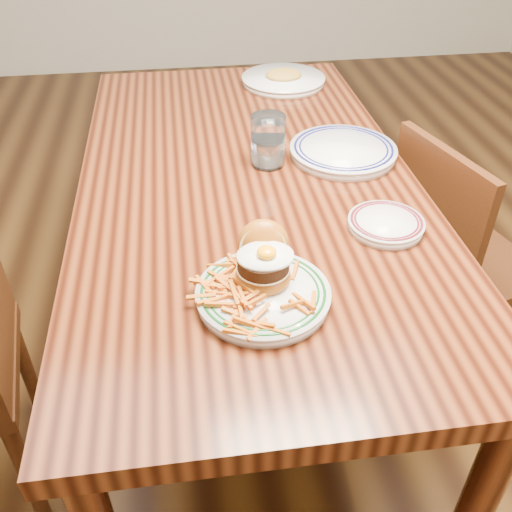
{
  "coord_description": "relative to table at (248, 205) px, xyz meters",
  "views": [
    {
      "loc": [
        -0.16,
        -1.27,
        1.48
      ],
      "look_at": [
        -0.04,
        -0.46,
        0.84
      ],
      "focal_mm": 40.0,
      "sensor_mm": 36.0,
      "label": 1
    }
  ],
  "objects": [
    {
      "name": "chair_right",
      "position": [
        0.61,
        -0.02,
        -0.23
      ],
      "size": [
        0.46,
        0.46,
        0.81
      ],
      "rotation": [
        0.0,
        0.0,
        3.41
      ],
      "color": "#3E1B0D",
      "rests_on": "floor"
    },
    {
      "name": "main_plate",
      "position": [
        -0.03,
        -0.46,
        0.12
      ],
      "size": [
        0.26,
        0.27,
        0.12
      ],
      "rotation": [
        0.0,
        0.0,
        -0.15
      ],
      "color": "silver",
      "rests_on": "table"
    },
    {
      "name": "far_plate",
      "position": [
        0.2,
        0.61,
        0.11
      ],
      "size": [
        0.28,
        0.28,
        0.05
      ],
      "rotation": [
        0.0,
        0.0,
        -0.29
      ],
      "color": "silver",
      "rests_on": "table"
    },
    {
      "name": "table",
      "position": [
        0.0,
        0.0,
        0.0
      ],
      "size": [
        0.85,
        1.6,
        0.75
      ],
      "color": "black",
      "rests_on": "floor"
    },
    {
      "name": "side_plate",
      "position": [
        0.27,
        -0.28,
        0.1
      ],
      "size": [
        0.17,
        0.17,
        0.03
      ],
      "rotation": [
        0.0,
        0.0,
        -0.15
      ],
      "color": "silver",
      "rests_on": "table"
    },
    {
      "name": "floor",
      "position": [
        0.0,
        0.0,
        -0.66
      ],
      "size": [
        6.0,
        6.0,
        0.0
      ],
      "primitive_type": "plane",
      "color": "black",
      "rests_on": "ground"
    },
    {
      "name": "rear_plate",
      "position": [
        0.27,
        0.07,
        0.11
      ],
      "size": [
        0.29,
        0.29,
        0.03
      ],
      "rotation": [
        0.0,
        0.0,
        -0.06
      ],
      "color": "silver",
      "rests_on": "table"
    },
    {
      "name": "water_glass",
      "position": [
        0.06,
        0.06,
        0.15
      ],
      "size": [
        0.09,
        0.09,
        0.13
      ],
      "color": "white",
      "rests_on": "table"
    }
  ]
}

